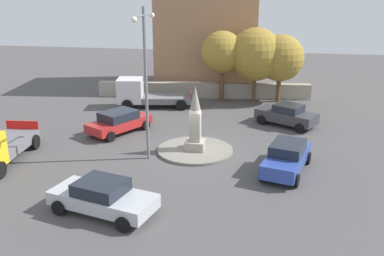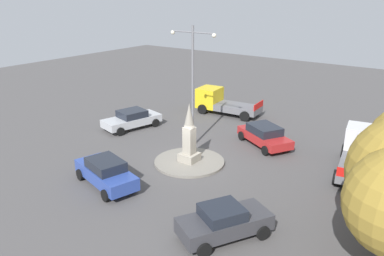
# 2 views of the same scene
# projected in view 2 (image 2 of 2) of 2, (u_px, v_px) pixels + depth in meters

# --- Properties ---
(ground_plane) EXTENTS (80.00, 80.00, 0.00)m
(ground_plane) POSITION_uv_depth(u_px,v_px,m) (189.00, 163.00, 24.08)
(ground_plane) COLOR #4F4C4C
(traffic_island) EXTENTS (4.34, 4.34, 0.15)m
(traffic_island) POSITION_uv_depth(u_px,v_px,m) (189.00, 162.00, 24.05)
(traffic_island) COLOR gray
(traffic_island) RESTS_ON ground
(monument) EXTENTS (1.06, 1.06, 3.69)m
(monument) POSITION_uv_depth(u_px,v_px,m) (189.00, 137.00, 23.50)
(monument) COLOR #9E9687
(monument) RESTS_ON traffic_island
(streetlamp) EXTENTS (3.44, 0.28, 8.07)m
(streetlamp) POSITION_uv_depth(u_px,v_px,m) (193.00, 76.00, 25.06)
(streetlamp) COLOR slate
(streetlamp) RESTS_ON ground
(car_red_parked_right) EXTENTS (4.57, 3.68, 1.43)m
(car_red_parked_right) POSITION_uv_depth(u_px,v_px,m) (264.00, 135.00, 26.59)
(car_red_parked_right) COLOR #B22323
(car_red_parked_right) RESTS_ON ground
(car_blue_parked_left) EXTENTS (4.64, 2.77, 1.55)m
(car_blue_parked_left) POSITION_uv_depth(u_px,v_px,m) (106.00, 172.00, 21.03)
(car_blue_parked_left) COLOR #2D479E
(car_blue_parked_left) RESTS_ON ground
(car_silver_near_island) EXTENTS (2.91, 4.77, 1.42)m
(car_silver_near_island) POSITION_uv_depth(u_px,v_px,m) (132.00, 119.00, 29.97)
(car_silver_near_island) COLOR #B7BABF
(car_silver_near_island) RESTS_ON ground
(car_dark_grey_approaching) EXTENTS (3.44, 4.33, 1.49)m
(car_dark_grey_approaching) POSITION_uv_depth(u_px,v_px,m) (224.00, 222.00, 16.59)
(car_dark_grey_approaching) COLOR #38383D
(car_dark_grey_approaching) RESTS_ON ground
(truck_yellow_far_side) EXTENTS (5.66, 2.74, 2.12)m
(truck_yellow_far_side) POSITION_uv_depth(u_px,v_px,m) (221.00, 102.00, 33.58)
(truck_yellow_far_side) COLOR yellow
(truck_yellow_far_side) RESTS_ON ground
(truck_white_passing) EXTENTS (3.02, 5.97, 2.26)m
(truck_white_passing) POSITION_uv_depth(u_px,v_px,m) (360.00, 151.00, 23.16)
(truck_white_passing) COLOR silver
(truck_white_passing) RESTS_ON ground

